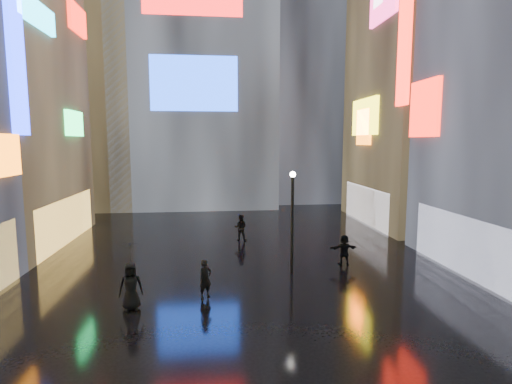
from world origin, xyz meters
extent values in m
plane|color=black|center=(0.00, 20.00, 0.00)|extent=(140.00, 140.00, 0.00)
cube|color=orange|center=(-10.85, 18.32, 6.06)|extent=(0.25, 2.24, 1.94)
cube|color=#142BFF|center=(-10.85, 20.00, 11.00)|extent=(0.25, 1.40, 8.00)
cube|color=#FFC659|center=(-11.10, 26.00, 1.50)|extent=(0.20, 10.00, 3.00)
cube|color=#1CFF68|center=(-10.85, 27.82, 7.91)|extent=(0.25, 3.00, 1.71)
cube|color=#1AD0FF|center=(-10.85, 22.61, 13.61)|extent=(0.25, 4.84, 1.37)
cube|color=#FF1A0C|center=(-10.85, 29.70, 15.31)|extent=(0.25, 3.32, 1.94)
cube|color=white|center=(11.10, 17.00, 1.50)|extent=(0.20, 9.00, 3.00)
cube|color=#FF1A0C|center=(10.85, 21.12, 8.58)|extent=(0.25, 2.99, 3.26)
cube|color=#FF1A0C|center=(10.85, 24.00, 14.00)|extent=(0.25, 1.40, 10.00)
cube|color=black|center=(16.00, 30.00, 14.00)|extent=(10.00, 12.00, 28.00)
cube|color=white|center=(11.10, 30.00, 1.50)|extent=(0.20, 9.00, 3.00)
cube|color=yellow|center=(10.85, 30.32, 8.66)|extent=(0.25, 4.92, 2.91)
cube|color=orange|center=(10.85, 30.44, 7.84)|extent=(0.25, 2.63, 2.87)
cube|color=black|center=(-3.00, 44.00, 21.00)|extent=(16.00, 14.00, 42.00)
cube|color=#194CFF|center=(-3.00, 36.90, 12.00)|extent=(8.00, 0.20, 5.00)
cube|color=black|center=(9.00, 46.00, 17.00)|extent=(12.00, 12.00, 34.00)
cube|color=black|center=(-14.00, 42.00, 13.00)|extent=(10.00, 10.00, 26.00)
cylinder|color=black|center=(2.56, 18.41, 2.50)|extent=(0.16, 0.16, 5.00)
sphere|color=white|center=(2.56, 18.41, 5.05)|extent=(0.30, 0.30, 0.30)
imported|color=black|center=(-4.74, 14.52, 0.96)|extent=(1.02, 0.75, 1.92)
imported|color=black|center=(5.66, 19.36, 0.82)|extent=(1.54, 0.54, 1.64)
imported|color=black|center=(-1.81, 15.48, 0.83)|extent=(0.72, 0.67, 1.66)
imported|color=black|center=(0.42, 25.34, 0.88)|extent=(0.98, 0.85, 1.76)
imported|color=black|center=(-4.74, 14.52, 2.34)|extent=(1.29, 1.28, 0.85)
camera|label=1|loc=(-1.45, -1.18, 6.68)|focal=28.00mm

